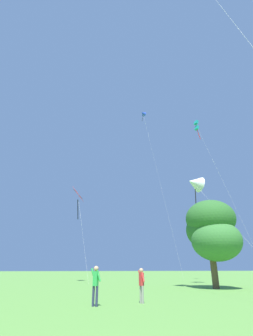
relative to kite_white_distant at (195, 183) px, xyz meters
name	(u,v)px	position (x,y,z in m)	size (l,w,h in m)	color
kite_white_distant	(195,183)	(0.00, 0.00, 0.00)	(2.18, 11.95, 12.49)	white
kite_teal_box	(197,126)	(4.58, 5.63, 11.98)	(3.73, 6.54, 24.40)	teal
kite_red_high	(78,200)	(-13.58, 8.84, -0.65)	(2.50, 6.69, 12.55)	red
kite_blue_delta	(143,114)	(-2.48, 12.20, 17.57)	(4.25, 5.48, 29.57)	blue
person_near_tree	(96,282)	(-13.37, -14.10, -10.34)	(0.50, 0.37, 1.71)	#2D3351
person_far_back	(141,282)	(-11.00, -13.56, -10.39)	(0.23, 0.52, 1.61)	gray
tree_left_oak	(212,230)	(-1.91, -5.66, -6.47)	(4.50, 5.09, 7.63)	brown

